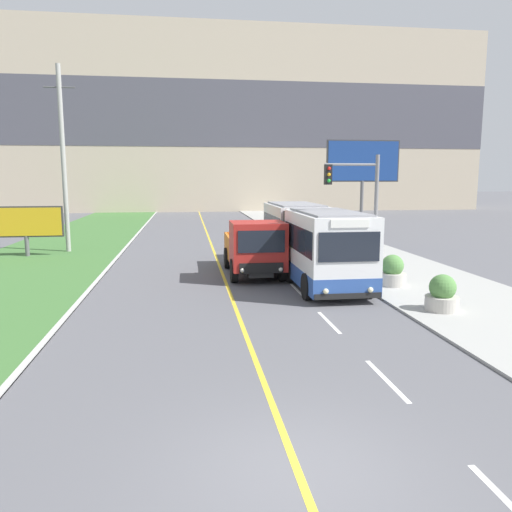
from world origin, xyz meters
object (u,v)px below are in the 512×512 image
Objects in this scene: planter_round_third at (360,257)px; planter_round_far at (334,246)px; utility_pole_far at (63,159)px; planter_round_second at (392,272)px; dump_truck at (255,249)px; billboard_large at (363,165)px; billboard_small at (25,223)px; traffic_light_mast at (360,203)px; city_bus at (309,241)px; planter_round_near at (442,295)px.

planter_round_third is 4.02m from planter_round_far.
utility_pole_far is 8.62× the size of planter_round_second.
billboard_large is (9.30, 12.06, 4.14)m from dump_truck.
billboard_small is (-1.91, -1.67, -3.65)m from utility_pole_far.
planter_round_far is at bearing 91.41° from planter_round_third.
planter_round_third is (0.04, 4.02, -0.03)m from planter_round_second.
utility_pole_far is at bearing 139.86° from traffic_light_mast.
city_bus reaches higher than planter_round_near.
billboard_large reaches higher than traffic_light_mast.
billboard_small is (-14.76, 7.83, 0.34)m from city_bus.
city_bus is 8.95× the size of planter_round_second.
billboard_large is (6.77, 11.99, 3.81)m from city_bus.
planter_round_second is at bearing -104.84° from billboard_large.
billboard_large reaches higher than planter_round_second.
planter_round_near is at bearing -51.72° from dump_truck.
city_bus is 14.28m from billboard_large.
utility_pole_far is at bearing 41.03° from billboard_small.
utility_pole_far is 9.02× the size of planter_round_near.
utility_pole_far is (-10.32, 9.56, 4.31)m from dump_truck.
billboard_large is at bearing 52.37° from dump_truck.
dump_truck reaches higher than planter_round_third.
planter_round_second reaches higher than planter_round_near.
city_bus reaches higher than planter_round_second.
planter_round_near reaches higher than planter_round_third.
billboard_large is 5.79× the size of planter_round_near.
dump_truck reaches higher than planter_round_far.
utility_pole_far is 2.04× the size of traffic_light_mast.
planter_round_far is at bearing -120.30° from billboard_large.
planter_round_third is at bearing 89.37° from planter_round_second.
city_bus is 1.04× the size of utility_pole_far.
city_bus reaches higher than billboard_small.
dump_truck is 15.78m from billboard_large.
dump_truck is 5.00× the size of planter_round_third.
planter_round_near is 8.04m from planter_round_third.
dump_truck is at bearing -167.52° from planter_round_third.
planter_round_third is at bearing 21.41° from city_bus.
dump_truck is 1.13× the size of traffic_light_mast.
planter_round_far reaches higher than planter_round_third.
billboard_small is at bearing 171.29° from planter_round_far.
city_bus is 3.24m from planter_round_third.
planter_round_near is (1.42, -4.34, -2.86)m from traffic_light_mast.
planter_round_near is (-3.89, -18.90, -4.82)m from billboard_large.
planter_round_third is at bearing -28.04° from utility_pole_far.
traffic_light_mast is at bearing 166.64° from planter_round_second.
dump_truck is at bearing -135.46° from planter_round_far.
traffic_light_mast is (14.30, -12.06, -2.13)m from utility_pole_far.
billboard_small is at bearing 159.18° from planter_round_third.
utility_pole_far is at bearing 143.54° from city_bus.
planter_round_near is 4.02m from planter_round_second.
planter_round_second is at bearing -31.38° from billboard_small.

